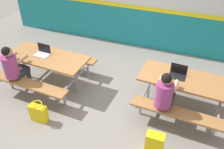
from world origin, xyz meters
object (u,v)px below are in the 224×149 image
(laptop_silver, at_px, (43,52))
(laptop_dark, at_px, (178,74))
(student_further, at_px, (165,94))
(backpack_dark, at_px, (155,144))
(picnic_table_right, at_px, (185,86))
(picnic_table_left, at_px, (48,63))
(tote_bag_bright, at_px, (38,113))
(student_nearer, at_px, (14,66))

(laptop_silver, relative_size, laptop_dark, 1.00)
(student_further, height_order, backpack_dark, student_further)
(laptop_silver, bearing_deg, picnic_table_right, 3.21)
(student_further, bearing_deg, laptop_silver, 172.40)
(picnic_table_left, distance_m, laptop_dark, 2.78)
(tote_bag_bright, bearing_deg, student_further, 19.07)
(laptop_dark, height_order, tote_bag_bright, laptop_dark)
(picnic_table_left, bearing_deg, laptop_silver, 159.33)
(student_further, bearing_deg, picnic_table_left, 173.04)
(laptop_silver, bearing_deg, student_nearer, -120.69)
(student_nearer, distance_m, laptop_dark, 3.31)
(picnic_table_left, relative_size, student_further, 1.50)
(picnic_table_right, xyz_separation_m, student_further, (-0.30, -0.54, 0.13))
(picnic_table_right, distance_m, laptop_dark, 0.28)
(student_further, bearing_deg, backpack_dark, -87.91)
(laptop_dark, xyz_separation_m, tote_bag_bright, (-2.35, -1.36, -0.59))
(laptop_dark, bearing_deg, tote_bag_bright, -150.01)
(student_nearer, relative_size, student_further, 1.00)
(tote_bag_bright, bearing_deg, laptop_silver, 114.78)
(laptop_silver, distance_m, tote_bag_bright, 1.39)
(picnic_table_left, distance_m, laptop_silver, 0.25)
(picnic_table_right, distance_m, laptop_silver, 3.06)
(picnic_table_right, relative_size, backpack_dark, 4.11)
(picnic_table_left, height_order, laptop_dark, laptop_dark)
(picnic_table_right, bearing_deg, laptop_silver, -176.79)
(laptop_dark, bearing_deg, laptop_silver, -175.62)
(backpack_dark, bearing_deg, laptop_dark, 85.79)
(tote_bag_bright, bearing_deg, picnic_table_right, 27.38)
(picnic_table_left, bearing_deg, student_further, -6.96)
(picnic_table_right, distance_m, tote_bag_bright, 2.87)
(picnic_table_left, relative_size, laptop_silver, 5.42)
(student_nearer, bearing_deg, laptop_dark, 13.86)
(student_nearer, distance_m, laptop_silver, 0.67)
(student_nearer, height_order, student_further, same)
(picnic_table_right, relative_size, student_further, 1.50)
(student_nearer, distance_m, tote_bag_bright, 1.15)
(picnic_table_right, relative_size, tote_bag_bright, 4.21)
(laptop_silver, bearing_deg, student_further, -7.60)
(student_nearer, height_order, tote_bag_bright, student_nearer)
(student_further, xyz_separation_m, backpack_dark, (0.03, -0.74, -0.49))
(student_further, relative_size, tote_bag_bright, 2.81)
(picnic_table_left, xyz_separation_m, tote_bag_bright, (0.40, -1.09, -0.38))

